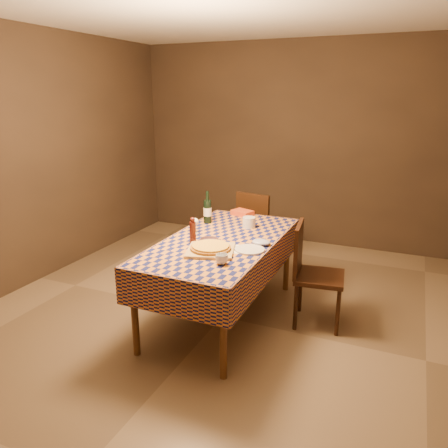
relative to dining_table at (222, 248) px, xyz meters
The scene contains 16 objects.
room 0.66m from the dining_table, ahead, with size 5.00×5.10×2.70m.
dining_table is the anchor object (origin of this frame).
cutting_board 0.34m from the dining_table, 82.49° to the right, with size 0.38×0.38×0.02m, color tan.
pizza 0.35m from the dining_table, 82.49° to the right, with size 0.42×0.42×0.03m.
pepper_mill 0.32m from the dining_table, 136.80° to the right, with size 0.06×0.06×0.23m.
bowl 0.20m from the dining_table, 103.99° to the right, with size 0.16×0.16×0.05m, color #674956.
wine_glass 0.36m from the dining_table, 167.06° to the left, with size 0.07×0.07×0.15m.
wine_bottle 0.58m from the dining_table, 129.01° to the left, with size 0.11×0.11×0.32m.
deli_tub 0.47m from the dining_table, 77.71° to the left, with size 0.12×0.12×0.10m, color silver.
takeout_container 0.84m from the dining_table, 98.57° to the left, with size 0.21×0.15×0.05m, color #D4481B.
white_plate 0.37m from the dining_table, 27.07° to the right, with size 0.25×0.25×0.01m, color silver.
tumbler 0.59m from the dining_table, 66.12° to the right, with size 0.10×0.10×0.08m, color silver.
flour_patch 0.26m from the dining_table, 55.08° to the right, with size 0.28×0.22×0.00m, color white.
flour_bag 0.38m from the dining_table, ahead, with size 0.16×0.12×0.05m, color #A0A7CD.
chair_far 1.32m from the dining_table, 95.35° to the left, with size 0.48×0.49×0.93m.
chair_right 0.81m from the dining_table, 18.07° to the left, with size 0.48×0.47×0.93m.
Camera 1 is at (1.49, -3.36, 2.02)m, focal length 35.00 mm.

